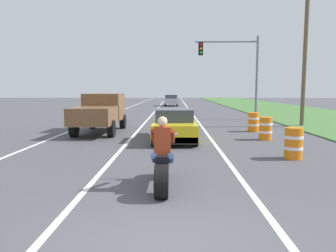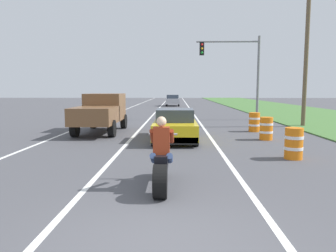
{
  "view_description": "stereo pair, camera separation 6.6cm",
  "coord_description": "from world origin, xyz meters",
  "px_view_note": "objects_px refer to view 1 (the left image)",
  "views": [
    {
      "loc": [
        0.15,
        -4.29,
        2.2
      ],
      "look_at": [
        -0.05,
        6.14,
        1.0
      ],
      "focal_mm": 33.99,
      "sensor_mm": 36.0,
      "label": 1
    },
    {
      "loc": [
        0.22,
        -4.29,
        2.2
      ],
      "look_at": [
        -0.05,
        6.14,
        1.0
      ],
      "focal_mm": 33.99,
      "sensor_mm": 36.0,
      "label": 2
    }
  ],
  "objects_px": {
    "construction_barrel_far": "(253,122)",
    "distant_car_far_ahead": "(171,100)",
    "sports_car_yellow": "(175,126)",
    "construction_barrel_mid": "(265,128)",
    "construction_barrel_nearest": "(294,143)",
    "traffic_light_mast_near": "(238,64)",
    "motorcycle_with_rider": "(163,163)",
    "pickup_truck_left_lane_brown": "(100,111)"
  },
  "relations": [
    {
      "from": "construction_barrel_far",
      "to": "distant_car_far_ahead",
      "type": "height_order",
      "value": "distant_car_far_ahead"
    },
    {
      "from": "motorcycle_with_rider",
      "to": "sports_car_yellow",
      "type": "height_order",
      "value": "motorcycle_with_rider"
    },
    {
      "from": "motorcycle_with_rider",
      "to": "sports_car_yellow",
      "type": "relative_size",
      "value": 0.51
    },
    {
      "from": "sports_car_yellow",
      "to": "pickup_truck_left_lane_brown",
      "type": "distance_m",
      "value": 4.52
    },
    {
      "from": "motorcycle_with_rider",
      "to": "construction_barrel_nearest",
      "type": "relative_size",
      "value": 2.21
    },
    {
      "from": "distant_car_far_ahead",
      "to": "construction_barrel_mid",
      "type": "bearing_deg",
      "value": -81.32
    },
    {
      "from": "motorcycle_with_rider",
      "to": "construction_barrel_mid",
      "type": "bearing_deg",
      "value": 58.84
    },
    {
      "from": "sports_car_yellow",
      "to": "distant_car_far_ahead",
      "type": "height_order",
      "value": "distant_car_far_ahead"
    },
    {
      "from": "sports_car_yellow",
      "to": "construction_barrel_nearest",
      "type": "bearing_deg",
      "value": -44.45
    },
    {
      "from": "construction_barrel_nearest",
      "to": "construction_barrel_mid",
      "type": "height_order",
      "value": "same"
    },
    {
      "from": "construction_barrel_mid",
      "to": "distant_car_far_ahead",
      "type": "height_order",
      "value": "distant_car_far_ahead"
    },
    {
      "from": "pickup_truck_left_lane_brown",
      "to": "construction_barrel_nearest",
      "type": "bearing_deg",
      "value": -38.85
    },
    {
      "from": "motorcycle_with_rider",
      "to": "construction_barrel_nearest",
      "type": "bearing_deg",
      "value": 38.17
    },
    {
      "from": "sports_car_yellow",
      "to": "distant_car_far_ahead",
      "type": "bearing_deg",
      "value": 90.83
    },
    {
      "from": "sports_car_yellow",
      "to": "traffic_light_mast_near",
      "type": "relative_size",
      "value": 0.72
    },
    {
      "from": "sports_car_yellow",
      "to": "construction_barrel_nearest",
      "type": "distance_m",
      "value": 5.31
    },
    {
      "from": "sports_car_yellow",
      "to": "construction_barrel_mid",
      "type": "bearing_deg",
      "value": 2.29
    },
    {
      "from": "motorcycle_with_rider",
      "to": "sports_car_yellow",
      "type": "distance_m",
      "value": 6.91
    },
    {
      "from": "traffic_light_mast_near",
      "to": "construction_barrel_mid",
      "type": "xyz_separation_m",
      "value": [
        -0.55,
        -9.37,
        -3.49
      ]
    },
    {
      "from": "pickup_truck_left_lane_brown",
      "to": "construction_barrel_nearest",
      "type": "xyz_separation_m",
      "value": [
        7.58,
        -6.11,
        -0.6
      ]
    },
    {
      "from": "pickup_truck_left_lane_brown",
      "to": "construction_barrel_far",
      "type": "distance_m",
      "value": 7.99
    },
    {
      "from": "construction_barrel_mid",
      "to": "construction_barrel_far",
      "type": "height_order",
      "value": "same"
    },
    {
      "from": "motorcycle_with_rider",
      "to": "pickup_truck_left_lane_brown",
      "type": "bearing_deg",
      "value": 110.76
    },
    {
      "from": "construction_barrel_nearest",
      "to": "distant_car_far_ahead",
      "type": "xyz_separation_m",
      "value": [
        -4.21,
        32.83,
        0.27
      ]
    },
    {
      "from": "construction_barrel_nearest",
      "to": "construction_barrel_far",
      "type": "height_order",
      "value": "same"
    },
    {
      "from": "construction_barrel_mid",
      "to": "sports_car_yellow",
      "type": "bearing_deg",
      "value": -177.71
    },
    {
      "from": "traffic_light_mast_near",
      "to": "construction_barrel_mid",
      "type": "height_order",
      "value": "traffic_light_mast_near"
    },
    {
      "from": "motorcycle_with_rider",
      "to": "construction_barrel_far",
      "type": "bearing_deg",
      "value": 65.77
    },
    {
      "from": "motorcycle_with_rider",
      "to": "construction_barrel_mid",
      "type": "relative_size",
      "value": 2.21
    },
    {
      "from": "sports_car_yellow",
      "to": "construction_barrel_far",
      "type": "xyz_separation_m",
      "value": [
        4.15,
        2.92,
        -0.13
      ]
    },
    {
      "from": "pickup_truck_left_lane_brown",
      "to": "construction_barrel_nearest",
      "type": "relative_size",
      "value": 4.8
    },
    {
      "from": "construction_barrel_nearest",
      "to": "construction_barrel_far",
      "type": "xyz_separation_m",
      "value": [
        0.36,
        6.63,
        0.0
      ]
    },
    {
      "from": "construction_barrel_mid",
      "to": "distant_car_far_ahead",
      "type": "relative_size",
      "value": 0.25
    },
    {
      "from": "traffic_light_mast_near",
      "to": "construction_barrel_mid",
      "type": "relative_size",
      "value": 6.0
    },
    {
      "from": "sports_car_yellow",
      "to": "construction_barrel_mid",
      "type": "xyz_separation_m",
      "value": [
        4.0,
        0.16,
        -0.13
      ]
    },
    {
      "from": "pickup_truck_left_lane_brown",
      "to": "construction_barrel_far",
      "type": "bearing_deg",
      "value": 3.75
    },
    {
      "from": "motorcycle_with_rider",
      "to": "construction_barrel_far",
      "type": "xyz_separation_m",
      "value": [
        4.42,
        9.82,
        -0.09
      ]
    },
    {
      "from": "construction_barrel_nearest",
      "to": "traffic_light_mast_near",
      "type": "bearing_deg",
      "value": 86.68
    },
    {
      "from": "construction_barrel_far",
      "to": "distant_car_far_ahead",
      "type": "xyz_separation_m",
      "value": [
        -4.57,
        26.2,
        0.27
      ]
    },
    {
      "from": "construction_barrel_nearest",
      "to": "construction_barrel_mid",
      "type": "bearing_deg",
      "value": 86.84
    },
    {
      "from": "construction_barrel_far",
      "to": "construction_barrel_mid",
      "type": "bearing_deg",
      "value": -93.09
    },
    {
      "from": "construction_barrel_far",
      "to": "distant_car_far_ahead",
      "type": "bearing_deg",
      "value": 99.89
    }
  ]
}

